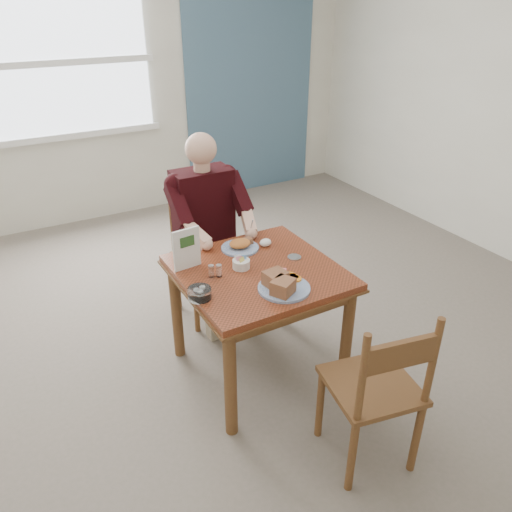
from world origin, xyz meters
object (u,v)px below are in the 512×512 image
table (258,285)px  near_plate (282,284)px  far_plate (240,245)px  chair_near (377,390)px  diner (208,217)px  chair_far (205,254)px

table → near_plate: 0.30m
table → far_plate: size_ratio=3.60×
chair_near → far_plate: size_ratio=3.72×
chair_near → far_plate: bearing=95.8°
table → diner: diner is taller
table → far_plate: far_plate is taller
chair_near → near_plate: bearing=103.7°
diner → near_plate: bearing=-90.2°
diner → chair_far: bearing=90.0°
table → chair_far: 0.81m
chair_far → diner: (0.00, -0.09, 0.33)m
chair_near → near_plate: 0.73m
chair_far → diner: bearing=-90.0°
far_plate → diner: bearing=94.3°
chair_near → diner: diner is taller
chair_near → chair_far: bearing=95.1°
diner → near_plate: (-0.00, -0.97, -0.02)m
chair_far → near_plate: (-0.00, -1.06, 0.31)m
chair_far → far_plate: (0.03, -0.52, 0.30)m
diner → far_plate: 0.43m
table → far_plate: (0.03, 0.28, 0.14)m
table → near_plate: near_plate is taller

